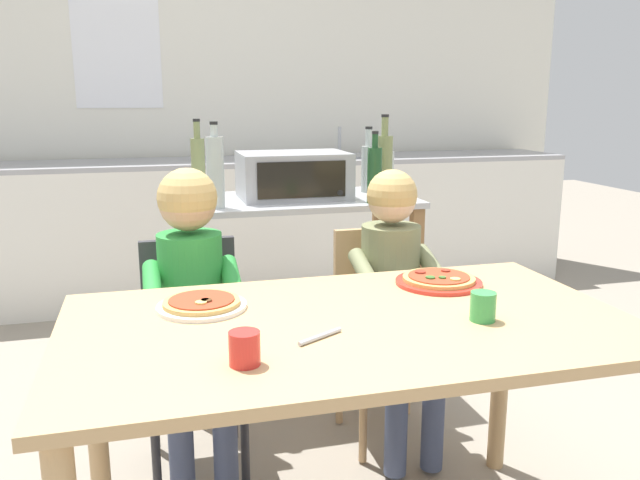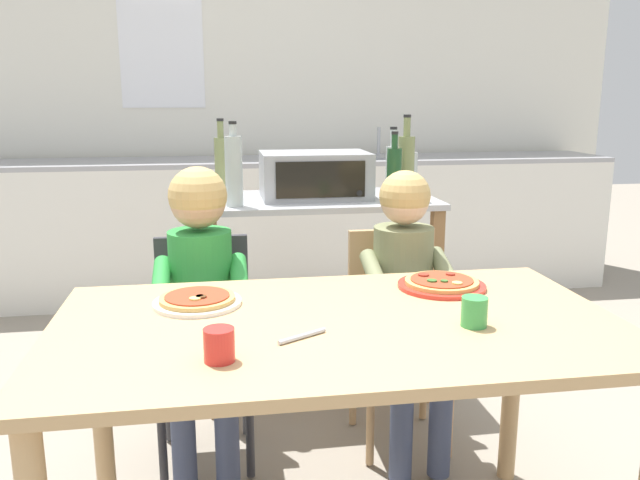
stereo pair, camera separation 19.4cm
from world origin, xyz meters
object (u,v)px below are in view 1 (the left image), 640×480
Objects in this scene: bottle_clear_vinegar at (384,165)px; bottle_dark_olive_oil at (386,172)px; toaster_oven at (293,175)px; child_in_green_shirt at (192,287)px; pizza_plate_red_rimmed at (439,280)px; drinking_cup_red at (245,348)px; kitchen_island_cart at (297,264)px; bottle_tall_green_wine at (198,166)px; bottle_squat_spirits at (374,174)px; bottle_slim_sauce at (215,171)px; pizza_plate_white at (202,304)px; dining_chair_left at (193,336)px; drinking_cup_green at (483,306)px; bottle_brown_beer at (368,167)px; child_in_olive_shirt at (396,279)px; dining_chair_right at (383,318)px; serving_spoon at (320,337)px; dining_table at (349,354)px.

bottle_clear_vinegar reaches higher than bottle_dark_olive_oil.
child_in_green_shirt is (-0.49, -0.62, -0.29)m from toaster_oven.
toaster_oven reaches higher than pizza_plate_red_rimmed.
bottle_clear_vinegar reaches higher than child_in_green_shirt.
kitchen_island_cart is at bearing 72.49° from drinking_cup_red.
bottle_tall_green_wine reaches higher than bottle_squat_spirits.
pizza_plate_white is at bearing -99.16° from bottle_slim_sauce.
bottle_dark_olive_oil is 0.99m from pizza_plate_red_rimmed.
toaster_oven is 1.36× the size of bottle_tall_green_wine.
bottle_slim_sauce is 0.57m from child_in_green_shirt.
bottle_squat_spirits is 1.42m from drinking_cup_red.
drinking_cup_green is (0.70, -0.80, 0.31)m from dining_chair_left.
bottle_brown_beer is at bearing 111.41° from bottle_dark_olive_oil.
child_in_olive_shirt is (0.24, -0.62, -0.32)m from toaster_oven.
bottle_dark_olive_oil is 0.33× the size of dining_chair_right.
bottle_tall_green_wine is 2.45× the size of serving_spoon.
bottle_tall_green_wine reaches higher than pizza_plate_red_rimmed.
bottle_brown_beer is 1.16m from child_in_green_shirt.
bottle_clear_vinegar is 1.36× the size of bottle_dark_olive_oil.
bottle_clear_vinegar is at bearing 74.98° from child_in_olive_shirt.
bottle_squat_spirits is at bearing 58.79° from drinking_cup_red.
bottle_brown_beer is 0.80m from dining_chair_right.
dining_chair_right is 0.75× the size of child_in_green_shirt.
bottle_brown_beer reaches higher than drinking_cup_red.
child_in_green_shirt is at bearing -170.46° from dining_chair_right.
toaster_oven is at bearing 64.22° from pizza_plate_white.
child_in_olive_shirt is 1.06m from drinking_cup_red.
bottle_clear_vinegar is 0.45× the size of dining_chair_left.
bottle_dark_olive_oil is 0.99× the size of pizza_plate_red_rimmed.
bottle_slim_sauce reaches higher than bottle_squat_spirits.
serving_spoon is at bearing 27.68° from drinking_cup_red.
dining_chair_left is 0.77m from child_in_olive_shirt.
child_in_olive_shirt is 4.25× the size of pizza_plate_white.
bottle_brown_beer reaches higher than serving_spoon.
bottle_squat_spirits is 0.28× the size of child_in_olive_shirt.
pizza_plate_red_rimmed is (-0.13, -0.85, -0.27)m from bottle_clear_vinegar.
kitchen_island_cart reaches higher than pizza_plate_white.
child_in_green_shirt is at bearing 110.07° from serving_spoon.
child_in_olive_shirt is 13.85× the size of drinking_cup_red.
bottle_slim_sauce is 0.79m from bottle_dark_olive_oil.
bottle_brown_beer is at bearing 14.31° from kitchen_island_cart.
dining_chair_right is at bearing 62.77° from dining_table.
bottle_slim_sauce reaches higher than bottle_dark_olive_oil.
bottle_squat_spirits is 1.15m from pizza_plate_white.
bottle_tall_green_wine is at bearing -179.72° from bottle_brown_beer.
dining_chair_right is (0.24, -0.50, -0.51)m from toaster_oven.
toaster_oven is at bearing 99.06° from drinking_cup_green.
bottle_tall_green_wine reaches higher than bottle_slim_sauce.
bottle_dark_olive_oil is 1.15m from dining_chair_left.
serving_spoon is (-0.24, -1.32, -0.23)m from toaster_oven.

